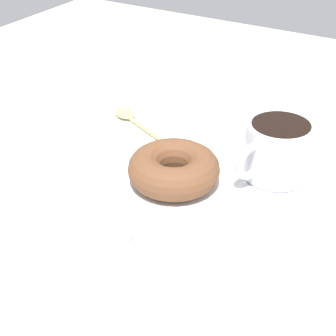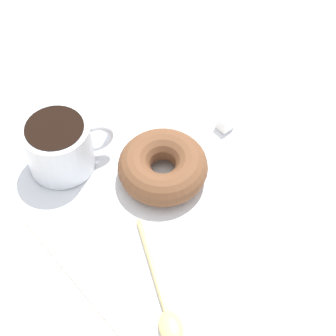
# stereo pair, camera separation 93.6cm
# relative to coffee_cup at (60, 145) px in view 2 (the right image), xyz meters

# --- Properties ---
(ground_plane) EXTENTS (1.20, 1.20, 0.02)m
(ground_plane) POSITION_rel_coffee_cup_xyz_m (0.10, 0.07, -0.05)
(ground_plane) COLOR beige
(napkin) EXTENTS (0.32, 0.32, 0.00)m
(napkin) POSITION_rel_coffee_cup_xyz_m (0.10, 0.08, -0.04)
(napkin) COLOR white
(napkin) RESTS_ON ground_plane
(coffee_cup) EXTENTS (0.08, 0.10, 0.07)m
(coffee_cup) POSITION_rel_coffee_cup_xyz_m (0.00, 0.00, 0.00)
(coffee_cup) COLOR silver
(coffee_cup) RESTS_ON napkin
(donut) EXTENTS (0.11, 0.11, 0.04)m
(donut) POSITION_rel_coffee_cup_xyz_m (0.09, 0.08, -0.02)
(donut) COLOR brown
(donut) RESTS_ON napkin
(spoon) EXTENTS (0.14, 0.07, 0.01)m
(spoon) POSITION_rel_coffee_cup_xyz_m (0.22, -0.03, -0.03)
(spoon) COLOR #D8B772
(spoon) RESTS_ON napkin
(sugar_cube) EXTENTS (0.02, 0.02, 0.02)m
(sugar_cube) POSITION_rel_coffee_cup_xyz_m (0.09, 0.19, -0.03)
(sugar_cube) COLOR white
(sugar_cube) RESTS_ON napkin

